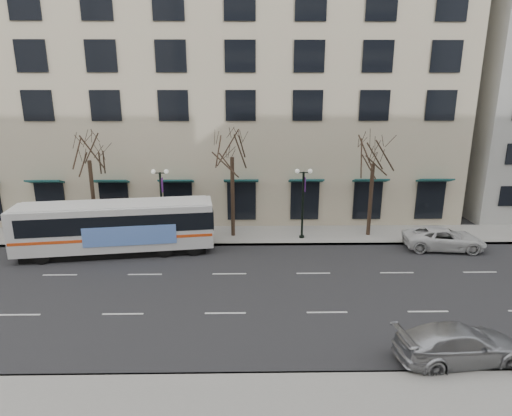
{
  "coord_description": "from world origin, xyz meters",
  "views": [
    {
      "loc": [
        1.21,
        -21.06,
        10.63
      ],
      "look_at": [
        1.58,
        2.51,
        4.0
      ],
      "focal_mm": 30.0,
      "sensor_mm": 36.0,
      "label": 1
    }
  ],
  "objects_px": {
    "city_bus": "(117,226)",
    "white_pickup": "(444,238)",
    "lamp_post_right": "(303,200)",
    "silver_car": "(459,344)",
    "tree_far_mid": "(232,144)",
    "lamp_post_left": "(162,201)",
    "tree_far_left": "(88,147)",
    "tree_far_right": "(374,150)"
  },
  "relations": [
    {
      "from": "tree_far_right",
      "to": "city_bus",
      "type": "height_order",
      "value": "tree_far_right"
    },
    {
      "from": "lamp_post_right",
      "to": "silver_car",
      "type": "bearing_deg",
      "value": -72.34
    },
    {
      "from": "white_pickup",
      "to": "lamp_post_left",
      "type": "bearing_deg",
      "value": 89.83
    },
    {
      "from": "tree_far_mid",
      "to": "tree_far_right",
      "type": "height_order",
      "value": "tree_far_mid"
    },
    {
      "from": "tree_far_mid",
      "to": "white_pickup",
      "type": "bearing_deg",
      "value": -10.19
    },
    {
      "from": "tree_far_left",
      "to": "tree_far_right",
      "type": "distance_m",
      "value": 20.0
    },
    {
      "from": "city_bus",
      "to": "white_pickup",
      "type": "distance_m",
      "value": 22.01
    },
    {
      "from": "lamp_post_left",
      "to": "lamp_post_right",
      "type": "bearing_deg",
      "value": 0.0
    },
    {
      "from": "tree_far_right",
      "to": "lamp_post_right",
      "type": "height_order",
      "value": "tree_far_right"
    },
    {
      "from": "tree_far_mid",
      "to": "silver_car",
      "type": "distance_m",
      "value": 18.84
    },
    {
      "from": "tree_far_left",
      "to": "lamp_post_right",
      "type": "xyz_separation_m",
      "value": [
        15.01,
        -0.6,
        -3.75
      ]
    },
    {
      "from": "lamp_post_right",
      "to": "tree_far_left",
      "type": "bearing_deg",
      "value": 177.71
    },
    {
      "from": "tree_far_left",
      "to": "lamp_post_left",
      "type": "relative_size",
      "value": 1.6
    },
    {
      "from": "tree_far_right",
      "to": "lamp_post_right",
      "type": "distance_m",
      "value": 6.11
    },
    {
      "from": "tree_far_left",
      "to": "city_bus",
      "type": "bearing_deg",
      "value": -50.17
    },
    {
      "from": "tree_far_left",
      "to": "white_pickup",
      "type": "height_order",
      "value": "tree_far_left"
    },
    {
      "from": "tree_far_right",
      "to": "lamp_post_left",
      "type": "distance_m",
      "value": 15.4
    },
    {
      "from": "tree_far_mid",
      "to": "silver_car",
      "type": "height_order",
      "value": "tree_far_mid"
    },
    {
      "from": "silver_car",
      "to": "lamp_post_right",
      "type": "bearing_deg",
      "value": 10.97
    },
    {
      "from": "tree_far_mid",
      "to": "lamp_post_left",
      "type": "xyz_separation_m",
      "value": [
        -4.99,
        -0.6,
        -3.96
      ]
    },
    {
      "from": "lamp_post_right",
      "to": "silver_car",
      "type": "height_order",
      "value": "lamp_post_right"
    },
    {
      "from": "city_bus",
      "to": "silver_car",
      "type": "relative_size",
      "value": 2.5
    },
    {
      "from": "tree_far_right",
      "to": "white_pickup",
      "type": "bearing_deg",
      "value": -30.19
    },
    {
      "from": "tree_far_left",
      "to": "tree_far_right",
      "type": "relative_size",
      "value": 1.03
    },
    {
      "from": "tree_far_mid",
      "to": "white_pickup",
      "type": "xyz_separation_m",
      "value": [
        14.47,
        -2.6,
        -6.16
      ]
    },
    {
      "from": "silver_car",
      "to": "white_pickup",
      "type": "xyz_separation_m",
      "value": [
        4.88,
        12.4,
        -0.01
      ]
    },
    {
      "from": "city_bus",
      "to": "tree_far_mid",
      "type": "bearing_deg",
      "value": 13.84
    },
    {
      "from": "tree_far_mid",
      "to": "lamp_post_right",
      "type": "bearing_deg",
      "value": -6.83
    },
    {
      "from": "tree_far_left",
      "to": "white_pickup",
      "type": "xyz_separation_m",
      "value": [
        24.47,
        -2.6,
        -5.96
      ]
    },
    {
      "from": "tree_far_mid",
      "to": "silver_car",
      "type": "xyz_separation_m",
      "value": [
        9.59,
        -15.0,
        -6.16
      ]
    },
    {
      "from": "tree_far_mid",
      "to": "city_bus",
      "type": "relative_size",
      "value": 0.66
    },
    {
      "from": "lamp_post_left",
      "to": "silver_car",
      "type": "relative_size",
      "value": 1.01
    },
    {
      "from": "tree_far_mid",
      "to": "tree_far_right",
      "type": "xyz_separation_m",
      "value": [
        10.0,
        -0.0,
        -0.48
      ]
    },
    {
      "from": "tree_far_right",
      "to": "lamp_post_left",
      "type": "bearing_deg",
      "value": -177.71
    },
    {
      "from": "city_bus",
      "to": "silver_car",
      "type": "xyz_separation_m",
      "value": [
        17.1,
        -12.01,
        -1.13
      ]
    },
    {
      "from": "tree_far_mid",
      "to": "tree_far_right",
      "type": "relative_size",
      "value": 1.06
    },
    {
      "from": "white_pickup",
      "to": "tree_far_right",
      "type": "bearing_deg",
      "value": 65.51
    },
    {
      "from": "tree_far_mid",
      "to": "city_bus",
      "type": "xyz_separation_m",
      "value": [
        -7.51,
        -2.99,
        -5.03
      ]
    },
    {
      "from": "tree_far_mid",
      "to": "tree_far_right",
      "type": "bearing_deg",
      "value": -0.0
    },
    {
      "from": "tree_far_right",
      "to": "lamp_post_right",
      "type": "bearing_deg",
      "value": -173.15
    },
    {
      "from": "city_bus",
      "to": "tree_far_left",
      "type": "bearing_deg",
      "value": 121.94
    },
    {
      "from": "tree_far_mid",
      "to": "lamp_post_right",
      "type": "distance_m",
      "value": 6.41
    }
  ]
}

